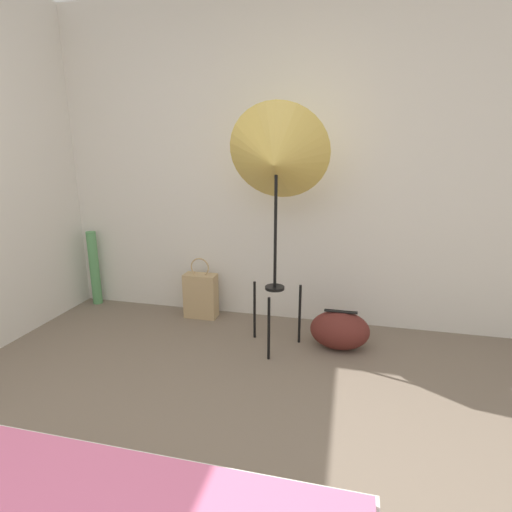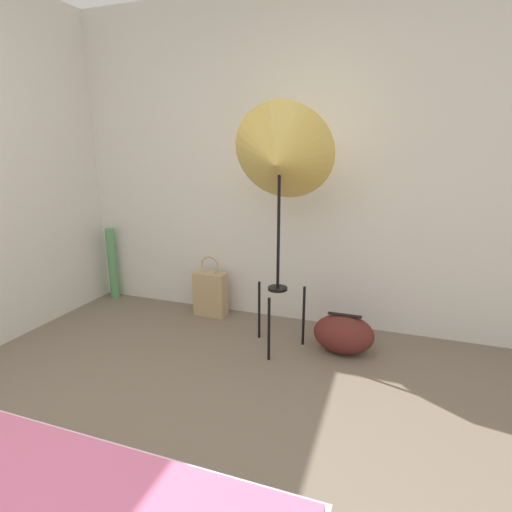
# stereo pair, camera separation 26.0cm
# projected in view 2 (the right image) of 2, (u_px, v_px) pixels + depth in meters

# --- Properties ---
(wall_back) EXTENTS (8.00, 0.05, 2.60)m
(wall_back) POSITION_uv_depth(u_px,v_px,m) (271.00, 166.00, 3.25)
(wall_back) COLOR silver
(wall_back) RESTS_ON ground_plane
(photo_umbrella) EXTENTS (0.70, 0.47, 1.73)m
(photo_umbrella) POSITION_uv_depth(u_px,v_px,m) (280.00, 160.00, 2.64)
(photo_umbrella) COLOR black
(photo_umbrella) RESTS_ON ground_plane
(tote_bag) EXTENTS (0.28, 0.14, 0.54)m
(tote_bag) POSITION_uv_depth(u_px,v_px,m) (211.00, 293.00, 3.52)
(tote_bag) COLOR tan
(tote_bag) RESTS_ON ground_plane
(duffel_bag) EXTENTS (0.43, 0.29, 0.29)m
(duffel_bag) POSITION_uv_depth(u_px,v_px,m) (344.00, 334.00, 2.87)
(duffel_bag) COLOR #5B231E
(duffel_bag) RESTS_ON ground_plane
(paper_roll) EXTENTS (0.09, 0.09, 0.70)m
(paper_roll) POSITION_uv_depth(u_px,v_px,m) (113.00, 264.00, 3.89)
(paper_roll) COLOR #56995B
(paper_roll) RESTS_ON ground_plane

